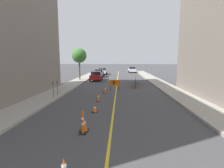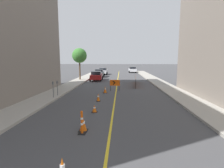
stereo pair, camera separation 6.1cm
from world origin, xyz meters
The scene contains 17 objects.
lane_stripe centered at (0.00, 26.77, 0.00)m, with size 0.12×53.55×0.01m.
sidewalk_left centered at (-6.29, 26.77, 0.08)m, with size 2.43×53.55×0.16m.
sidewalk_right centered at (6.29, 26.77, 0.08)m, with size 2.43×53.55×0.16m.
traffic_cone_second centered at (-1.33, 8.10, 0.33)m, with size 0.43×0.43×0.66m.
traffic_cone_third centered at (-1.24, 11.18, 0.24)m, with size 0.37×0.37×0.49m.
traffic_cone_fourth centered at (-1.38, 14.34, 0.32)m, with size 0.35×0.35×0.65m.
traffic_cone_fifth centered at (-1.13, 18.11, 0.34)m, with size 0.41×0.41×0.69m.
delineator_post_front centered at (-1.31, 7.76, 0.48)m, with size 0.35×0.35×1.12m.
arrow_barricade_primary centered at (-0.15, 19.52, 0.86)m, with size 1.13×0.17×1.23m.
safety_mesh_fence centered at (2.63, 24.43, 0.60)m, with size 0.66×7.08×1.20m.
parked_car_curb_near centered at (-3.59, 29.25, 0.80)m, with size 2.03×4.39×1.59m.
parked_car_curb_mid centered at (-3.88, 35.77, 0.80)m, with size 1.95×4.34×1.59m.
parked_car_curb_far centered at (-3.68, 41.60, 0.80)m, with size 1.94×4.33×1.59m.
parked_car_opposite_side centered at (3.76, 48.48, 0.80)m, with size 2.00×4.38×1.59m.
parking_meter_near_curb centered at (-5.43, 15.87, 1.14)m, with size 0.12×0.11×1.39m.
parking_meter_far_curb centered at (-5.43, 14.84, 1.18)m, with size 0.12×0.11×1.45m.
street_tree_left_near centered at (-6.41, 29.29, 4.17)m, with size 2.45×2.45×5.26m.
Camera 2 is at (0.48, -0.01, 3.45)m, focal length 28.00 mm.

